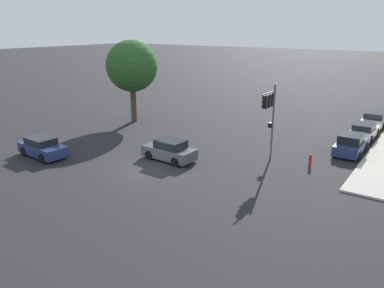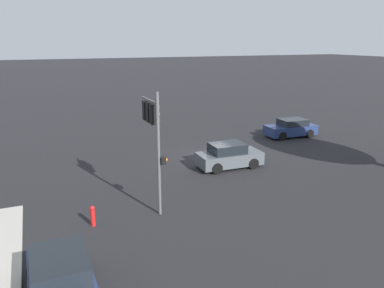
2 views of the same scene
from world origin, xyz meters
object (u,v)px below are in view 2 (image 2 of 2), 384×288
at_px(crossing_car_1, 229,156).
at_px(fire_hydrant, 93,215).
at_px(parked_car_0, 62,283).
at_px(traffic_signal, 153,125).
at_px(crossing_car_0, 291,128).

bearing_deg(crossing_car_1, fire_hydrant, -152.04).
bearing_deg(parked_car_0, crossing_car_1, 130.13).
height_order(crossing_car_1, parked_car_0, parked_car_0).
bearing_deg(traffic_signal, crossing_car_1, 31.20).
distance_m(crossing_car_1, fire_hydrant, 10.10).
relative_size(crossing_car_1, fire_hydrant, 4.41).
distance_m(parked_car_0, fire_hydrant, 4.99).
height_order(crossing_car_1, fire_hydrant, crossing_car_1).
bearing_deg(parked_car_0, crossing_car_0, 125.64).
bearing_deg(fire_hydrant, traffic_signal, -167.02).
distance_m(crossing_car_0, fire_hydrant, 19.84).
xyz_separation_m(crossing_car_1, parked_car_0, (10.67, 9.20, 0.00)).
xyz_separation_m(crossing_car_0, parked_car_0, (19.13, 14.05, 0.03)).
bearing_deg(traffic_signal, fire_hydrant, -168.03).
xyz_separation_m(crossing_car_0, fire_hydrant, (17.50, 9.33, -0.21)).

